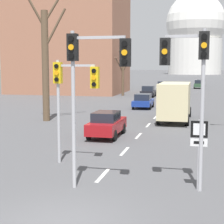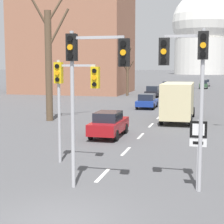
% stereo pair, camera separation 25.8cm
% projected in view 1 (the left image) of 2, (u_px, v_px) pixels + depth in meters
% --- Properties ---
extents(ground_plane, '(800.00, 800.00, 0.00)m').
position_uv_depth(ground_plane, '(59.00, 224.00, 10.69)').
color(ground_plane, '#4C4C4F').
extents(lane_stripe_0, '(0.16, 2.00, 0.01)m').
position_uv_depth(lane_stripe_0, '(103.00, 175.00, 15.43)').
color(lane_stripe_0, silver).
rests_on(lane_stripe_0, ground_plane).
extents(lane_stripe_1, '(0.16, 2.00, 0.01)m').
position_uv_depth(lane_stripe_1, '(125.00, 151.00, 19.78)').
color(lane_stripe_1, silver).
rests_on(lane_stripe_1, ground_plane).
extents(lane_stripe_2, '(0.16, 2.00, 0.01)m').
position_uv_depth(lane_stripe_2, '(138.00, 136.00, 24.12)').
color(lane_stripe_2, silver).
rests_on(lane_stripe_2, ground_plane).
extents(lane_stripe_3, '(0.16, 2.00, 0.01)m').
position_uv_depth(lane_stripe_3, '(148.00, 125.00, 28.47)').
color(lane_stripe_3, silver).
rests_on(lane_stripe_3, ground_plane).
extents(lane_stripe_4, '(0.16, 2.00, 0.01)m').
position_uv_depth(lane_stripe_4, '(155.00, 117.00, 32.81)').
color(lane_stripe_4, silver).
rests_on(lane_stripe_4, ground_plane).
extents(lane_stripe_5, '(0.16, 2.00, 0.01)m').
position_uv_depth(lane_stripe_5, '(161.00, 111.00, 37.15)').
color(lane_stripe_5, silver).
rests_on(lane_stripe_5, ground_plane).
extents(lane_stripe_6, '(0.16, 2.00, 0.01)m').
position_uv_depth(lane_stripe_6, '(165.00, 107.00, 41.50)').
color(lane_stripe_6, silver).
rests_on(lane_stripe_6, ground_plane).
extents(lane_stripe_7, '(0.16, 2.00, 0.01)m').
position_uv_depth(lane_stripe_7, '(168.00, 103.00, 45.84)').
color(lane_stripe_7, silver).
rests_on(lane_stripe_7, ground_plane).
extents(lane_stripe_8, '(0.16, 2.00, 0.01)m').
position_uv_depth(lane_stripe_8, '(171.00, 99.00, 50.19)').
color(lane_stripe_8, silver).
rests_on(lane_stripe_8, ground_plane).
extents(lane_stripe_9, '(0.16, 2.00, 0.01)m').
position_uv_depth(lane_stripe_9, '(174.00, 97.00, 54.53)').
color(lane_stripe_9, silver).
rests_on(lane_stripe_9, ground_plane).
extents(lane_stripe_10, '(0.16, 2.00, 0.01)m').
position_uv_depth(lane_stripe_10, '(176.00, 95.00, 58.87)').
color(lane_stripe_10, silver).
rests_on(lane_stripe_10, ground_plane).
extents(lane_stripe_11, '(0.16, 2.00, 0.01)m').
position_uv_depth(lane_stripe_11, '(178.00, 93.00, 63.22)').
color(lane_stripe_11, silver).
rests_on(lane_stripe_11, ground_plane).
extents(traffic_signal_near_right, '(1.70, 0.34, 5.76)m').
position_uv_depth(traffic_signal_near_right, '(190.00, 70.00, 13.08)').
color(traffic_signal_near_right, '#B2B2B7').
rests_on(traffic_signal_near_right, ground_plane).
extents(traffic_signal_centre_tall, '(2.27, 0.34, 5.72)m').
position_uv_depth(traffic_signal_centre_tall, '(90.00, 70.00, 13.22)').
color(traffic_signal_centre_tall, '#B2B2B7').
rests_on(traffic_signal_centre_tall, ground_plane).
extents(traffic_signal_near_left, '(2.11, 0.34, 4.75)m').
position_uv_depth(traffic_signal_near_left, '(71.00, 86.00, 16.90)').
color(traffic_signal_near_left, '#B2B2B7').
rests_on(traffic_signal_near_left, ground_plane).
extents(route_sign_post, '(0.60, 0.08, 2.60)m').
position_uv_depth(route_sign_post, '(199.00, 142.00, 13.36)').
color(route_sign_post, '#B2B2B7').
rests_on(route_sign_post, ground_plane).
extents(sedan_near_left, '(1.79, 4.27, 1.62)m').
position_uv_depth(sedan_near_left, '(107.00, 124.00, 23.76)').
color(sedan_near_left, maroon).
rests_on(sedan_near_left, ground_plane).
extents(sedan_near_right, '(1.95, 3.97, 1.55)m').
position_uv_depth(sedan_near_right, '(143.00, 101.00, 39.72)').
color(sedan_near_right, navy).
rests_on(sedan_near_right, ground_plane).
extents(sedan_mid_centre, '(1.68, 3.85, 1.72)m').
position_uv_depth(sedan_mid_centre, '(198.00, 84.00, 74.67)').
color(sedan_mid_centre, '#2D4C33').
rests_on(sedan_mid_centre, ground_plane).
extents(sedan_far_left, '(1.89, 4.11, 1.56)m').
position_uv_depth(sedan_far_left, '(162.00, 85.00, 71.62)').
color(sedan_far_left, '#B7B7BC').
rests_on(sedan_far_left, ground_plane).
extents(sedan_far_right, '(1.84, 4.40, 1.53)m').
position_uv_depth(sedan_far_right, '(200.00, 82.00, 84.06)').
color(sedan_far_right, slate).
rests_on(sedan_far_right, ground_plane).
extents(sedan_distant_centre, '(1.97, 3.96, 1.61)m').
position_uv_depth(sedan_distant_centre, '(148.00, 91.00, 54.40)').
color(sedan_distant_centre, black).
rests_on(sedan_distant_centre, ground_plane).
extents(delivery_truck, '(2.44, 7.20, 3.14)m').
position_uv_depth(delivery_truck, '(175.00, 100.00, 30.46)').
color(delivery_truck, '#333842').
rests_on(delivery_truck, ground_plane).
extents(bare_tree_left_near, '(3.99, 1.61, 12.13)m').
position_uv_depth(bare_tree_left_near, '(46.00, 59.00, 30.13)').
color(bare_tree_left_near, brown).
rests_on(bare_tree_left_near, ground_plane).
extents(bare_tree_left_far, '(1.76, 2.56, 7.22)m').
position_uv_depth(bare_tree_left_far, '(123.00, 72.00, 56.07)').
color(bare_tree_left_far, brown).
rests_on(bare_tree_left_far, ground_plane).
extents(capitol_dome, '(31.33, 31.33, 44.25)m').
position_uv_depth(capitol_dome, '(195.00, 34.00, 200.00)').
color(capitol_dome, silver).
rests_on(capitol_dome, ground_plane).
extents(apartment_block_left, '(18.00, 14.00, 24.91)m').
position_uv_depth(apartment_block_left, '(69.00, 18.00, 62.16)').
color(apartment_block_left, '#9E664C').
rests_on(apartment_block_left, ground_plane).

